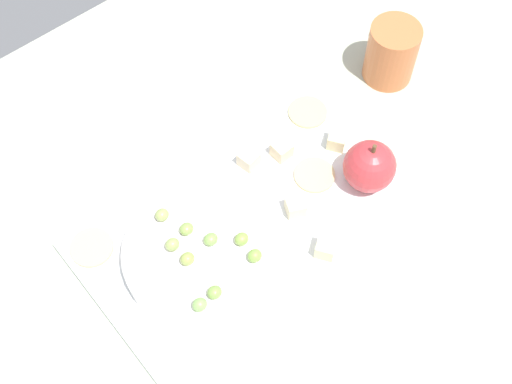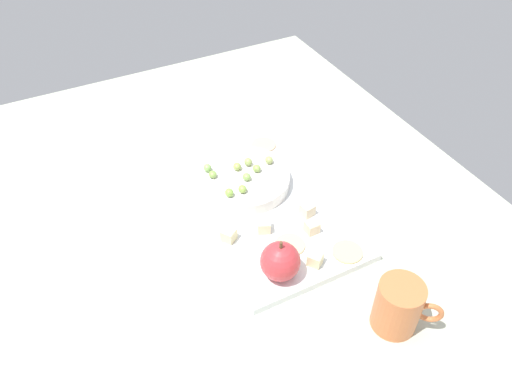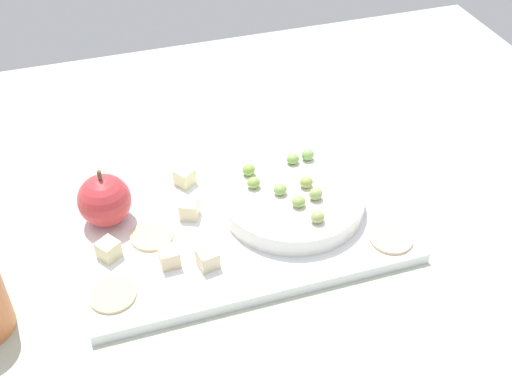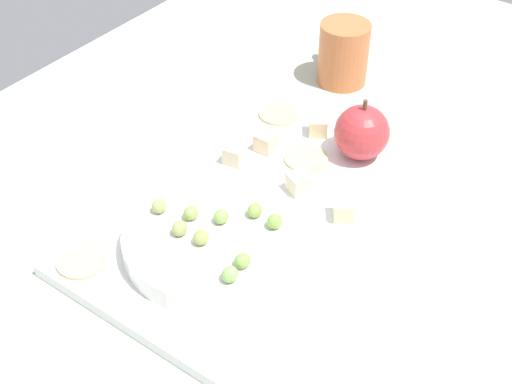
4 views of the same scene
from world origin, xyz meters
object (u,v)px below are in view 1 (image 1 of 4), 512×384
object	(u,v)px
cheese_cube_3	(337,140)
cracker_0	(308,112)
cheese_cube_0	(295,207)
grape_4	(162,215)
serving_dish	(200,254)
apple_whole	(370,166)
cracker_2	(314,175)
cheese_cube_4	(282,150)
grape_3	(211,239)
grape_7	(186,229)
grape_5	(214,292)
platter	(245,223)
cheese_cube_2	(326,248)
grape_1	(255,256)
cracker_1	(92,247)
grape_0	(200,305)
grape_8	(172,245)
cheese_cube_1	(249,159)
grape_2	(242,239)
cup	(391,52)
grape_6	(187,259)

from	to	relation	value
cheese_cube_3	cracker_0	distance (cm)	6.32
cheese_cube_0	grape_4	size ratio (longest dim) A/B	1.31
cheese_cube_3	serving_dish	bearing A→B (deg)	4.38
apple_whole	cracker_2	xyz separation A→B (cm)	(4.61, -4.63, -3.08)
cheese_cube_4	grape_3	xyz separation A→B (cm)	(15.30, 5.22, 2.07)
serving_dish	grape_7	xyz separation A→B (cm)	(-0.30, -2.80, 1.94)
grape_3	grape_4	world-z (taller)	same
cracker_2	grape_5	xyz separation A→B (cm)	(20.14, 5.60, 2.96)
platter	grape_5	xyz separation A→B (cm)	(9.27, 6.25, 3.87)
platter	grape_3	size ratio (longest dim) A/B	23.30
cheese_cube_2	grape_1	size ratio (longest dim) A/B	1.31
cracker_1	grape_1	size ratio (longest dim) A/B	3.08
grape_5	cracker_1	bearing A→B (deg)	-64.13
grape_0	grape_8	distance (cm)	8.08
cheese_cube_1	cracker_0	bearing A→B (deg)	-173.48
cheese_cube_2	cracker_0	distance (cm)	20.63
grape_5	grape_7	distance (cm)	8.63
cheese_cube_4	grape_1	size ratio (longest dim) A/B	1.31
cheese_cube_2	cracker_2	size ratio (longest dim) A/B	0.43
cracker_1	grape_2	xyz separation A→B (cm)	(-13.67, 11.70, 3.01)
grape_4	grape_5	xyz separation A→B (cm)	(1.16, 11.63, -0.06)
cracker_2	grape_8	size ratio (longest dim) A/B	3.08
grape_5	cup	xyz separation A→B (cm)	(-40.06, -12.50, -0.19)
apple_whole	grape_8	size ratio (longest dim) A/B	3.86
cheese_cube_1	cracker_1	bearing A→B (deg)	-6.86
serving_dish	grape_7	distance (cm)	3.41
grape_0	grape_5	bearing A→B (deg)	-176.13
serving_dish	cheese_cube_1	size ratio (longest dim) A/B	8.11
cracker_0	grape_8	world-z (taller)	grape_8
platter	cracker_0	bearing A→B (deg)	-156.47
cheese_cube_0	grape_7	size ratio (longest dim) A/B	1.31
cheese_cube_2	grape_2	size ratio (longest dim) A/B	1.31
platter	cheese_cube_1	world-z (taller)	cheese_cube_1
grape_3	grape_4	distance (cm)	6.67
cheese_cube_0	grape_3	bearing A→B (deg)	-10.94
grape_6	cheese_cube_0	bearing A→B (deg)	172.78
grape_7	cheese_cube_0	bearing A→B (deg)	158.22
grape_2	grape_5	xyz separation A→B (cm)	(6.44, 3.21, -0.05)
cheese_cube_1	grape_1	bearing A→B (deg)	53.75
grape_5	cup	size ratio (longest dim) A/B	0.19
cheese_cube_3	cup	world-z (taller)	cup
cracker_2	cracker_0	bearing A→B (deg)	-126.53
grape_3	grape_7	size ratio (longest dim) A/B	1.00
cheese_cube_2	cracker_0	bearing A→B (deg)	-125.78
apple_whole	grape_7	size ratio (longest dim) A/B	3.86
cracker_2	serving_dish	bearing A→B (deg)	0.26
serving_dish	cracker_0	world-z (taller)	serving_dish
platter	grape_6	xyz separation A→B (cm)	(9.18, 1.09, 3.93)
grape_8	cracker_2	bearing A→B (deg)	174.13
cheese_cube_4	grape_1	world-z (taller)	grape_1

